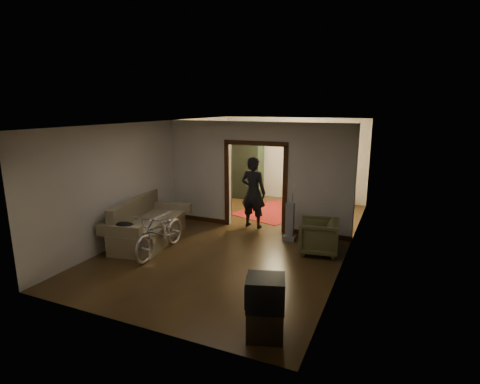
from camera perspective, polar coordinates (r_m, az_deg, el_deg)
The scene contains 24 objects.
floor at distance 9.44m, azimuth 0.73°, elevation -6.73°, with size 5.00×8.50×0.01m, color #342210.
ceiling at distance 8.88m, azimuth 0.79°, elevation 10.51°, with size 5.00×8.50×0.01m, color white.
wall_back at distance 13.02m, azimuth 8.07°, elevation 5.02°, with size 5.00×0.02×2.80m, color beige.
wall_left at distance 10.27m, azimuth -12.22°, elevation 2.70°, with size 0.02×8.50×2.80m, color beige.
wall_right at distance 8.43m, azimuth 16.62°, elevation 0.21°, with size 0.02×8.50×2.80m, color beige.
partition_wall at distance 9.74m, azimuth 2.47°, elevation 2.43°, with size 5.00×0.14×2.80m, color beige.
door_casing at distance 9.80m, azimuth 2.46°, elevation 0.71°, with size 1.74×0.20×2.32m, color #34190B.
far_window at distance 12.80m, azimuth 11.07°, elevation 5.45°, with size 0.98×0.06×1.28m, color black.
chandelier at distance 11.25m, azimuth 5.78°, elevation 8.70°, with size 0.24×0.24×0.24m, color #FFE0A5.
light_switch at distance 9.38m, azimuth 8.29°, elevation 0.95°, with size 0.08×0.01×0.12m, color silver.
sofa at distance 9.18m, azimuth -13.70°, elevation -4.33°, with size 1.00×2.22×1.02m, color #766C4E.
rolled_paper at distance 9.35m, azimuth -12.11°, elevation -3.81°, with size 0.11×0.11×0.87m, color beige.
jacket at distance 8.43m, azimuth -17.22°, elevation -4.91°, with size 0.48×0.36×0.14m, color black.
bicycle at distance 8.44m, azimuth -12.01°, elevation -6.04°, with size 0.63×1.82×0.95m, color silver.
armchair at distance 8.47m, azimuth 11.86°, elevation -6.63°, with size 0.81×0.84×0.76m, color brown.
tv_stand at distance 5.58m, azimuth 3.85°, elevation -19.13°, with size 0.51×0.46×0.46m, color black.
crt_tv at distance 5.35m, azimuth 3.93°, elevation -15.06°, with size 0.53×0.47×0.45m, color black.
vacuum at distance 9.09m, azimuth 7.60°, elevation -4.51°, with size 0.29×0.23×0.94m, color gray.
person at distance 9.90m, azimuth 2.04°, elevation -0.04°, with size 0.70×0.46×1.91m, color black.
oriental_rug at distance 11.58m, azimuth 5.22°, elevation -2.95°, with size 1.74×2.28×0.02m, color maroon.
locker at distance 13.05m, azimuth 1.22°, elevation 3.32°, with size 0.99×0.55×1.97m, color #21341F.
globe at distance 12.92m, azimuth 1.24°, elevation 7.50°, with size 0.29×0.29×0.29m, color #1E5972.
desk at distance 12.36m, azimuth 11.84°, elevation -0.35°, with size 1.04×0.58×0.77m, color black.
desk_chair at distance 12.06m, azimuth 9.79°, elevation -0.08°, with size 0.44×0.44×0.98m, color black.
Camera 1 is at (3.44, -8.18, 3.20)m, focal length 28.00 mm.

